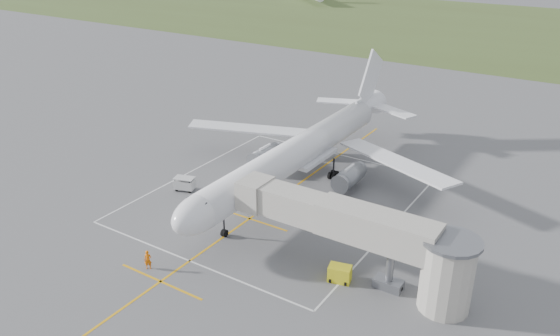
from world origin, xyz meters
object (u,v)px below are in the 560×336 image
Objects in this scene: jet_bridge at (368,236)px; ramp_worker_wing at (263,170)px; airliner at (300,152)px; ramp_worker_nose at (148,260)px; gpu_unit at (340,274)px; baggage_cart at (185,184)px.

ramp_worker_wing is at bearing 146.84° from jet_bridge.
airliner reaches higher than ramp_worker_nose.
jet_bridge is 13.09× the size of ramp_worker_wing.
gpu_unit is 1.19× the size of ramp_worker_nose.
gpu_unit is at bearing -32.00° from baggage_cart.
ramp_worker_nose reaches higher than gpu_unit.
ramp_worker_wing reaches higher than baggage_cart.
ramp_worker_wing is (5.91, 8.57, 0.02)m from baggage_cart.
jet_bridge reaches higher than baggage_cart.
ramp_worker_nose is at bearing 125.81° from ramp_worker_wing.
airliner is 24.20m from ramp_worker_nose.
airliner is 16.79× the size of baggage_cart.
baggage_cart is 1.56× the size of ramp_worker_wing.
ramp_worker_nose is (-16.22, -8.17, 0.21)m from gpu_unit.
baggage_cart is at bearing 84.90° from ramp_worker_wing.
ramp_worker_nose is at bearing -95.83° from airliner.
gpu_unit is 18.16m from ramp_worker_nose.
airliner is at bearing -142.35° from ramp_worker_wing.
airliner reaches higher than jet_bridge.
airliner is 26.15× the size of ramp_worker_wing.
gpu_unit is 24.00m from ramp_worker_wing.
jet_bridge is at bearing -42.19° from airliner.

